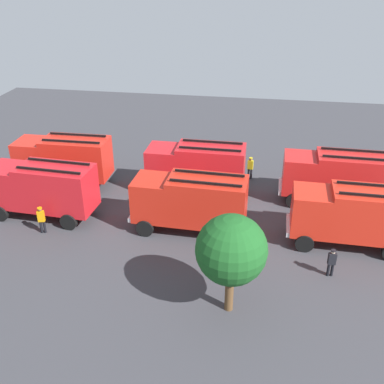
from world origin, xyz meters
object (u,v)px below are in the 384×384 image
tree_0 (231,250)px  firefighter_3 (332,261)px  fire_truck_1 (196,166)px  firefighter_2 (41,219)px  firefighter_0 (250,167)px  fire_truck_3 (353,214)px  fire_truck_4 (190,200)px  fire_truck_0 (335,175)px  fire_truck_5 (42,187)px  traffic_cone_0 (282,180)px  fire_truck_2 (64,158)px

tree_0 → firefighter_3: bearing=-146.1°
fire_truck_1 → firefighter_2: size_ratio=3.99×
firefighter_0 → firefighter_2: firefighter_2 is taller
fire_truck_3 → firefighter_2: (18.87, 1.75, -1.13)m
fire_truck_4 → firefighter_2: bearing=13.4°
firefighter_0 → fire_truck_0: bearing=72.4°
fire_truck_4 → fire_truck_1: bearing=-83.0°
fire_truck_1 → firefighter_3: size_ratio=4.27×
fire_truck_0 → fire_truck_1: size_ratio=1.00×
firefighter_2 → tree_0: (-12.23, 5.05, 2.51)m
firefighter_0 → firefighter_3: (-4.94, 11.58, -0.05)m
fire_truck_5 → firefighter_3: 18.55m
fire_truck_1 → tree_0: size_ratio=1.38×
fire_truck_5 → firefighter_2: (-0.71, 1.99, -1.13)m
fire_truck_4 → tree_0: tree_0 is taller
tree_0 → fire_truck_1: bearing=-73.8°
fire_truck_3 → firefighter_3: fire_truck_3 is taller
fire_truck_0 → fire_truck_4: size_ratio=0.99×
fire_truck_5 → fire_truck_0: bearing=-161.9°
firefighter_0 → firefighter_3: size_ratio=1.04×
fire_truck_3 → traffic_cone_0: bearing=-61.8°
firefighter_2 → fire_truck_0: bearing=-82.9°
fire_truck_2 → firefighter_0: 14.27m
fire_truck_3 → fire_truck_1: bearing=-25.9°
fire_truck_3 → firefighter_0: bearing=-51.1°
firefighter_2 → tree_0: tree_0 is taller
fire_truck_2 → traffic_cone_0: bearing=-171.4°
fire_truck_2 → firefighter_2: 7.01m
fire_truck_2 → traffic_cone_0: fire_truck_2 is taller
fire_truck_1 → tree_0: (-3.51, 12.05, 1.38)m
firefighter_0 → tree_0: bearing=8.4°
fire_truck_1 → fire_truck_2: (10.05, 0.21, 0.00)m
fire_truck_5 → fire_truck_1: bearing=-148.6°
fire_truck_3 → traffic_cone_0: size_ratio=12.62×
firefighter_2 → firefighter_3: size_ratio=1.07×
fire_truck_2 → fire_truck_5: (-0.62, 4.80, 0.00)m
fire_truck_3 → fire_truck_4: same height
fire_truck_4 → firefighter_2: 9.40m
fire_truck_3 → tree_0: tree_0 is taller
fire_truck_2 → firefighter_2: (-1.33, 6.79, -1.13)m
fire_truck_0 → fire_truck_5: same height
traffic_cone_0 → fire_truck_2: bearing=9.3°
firefighter_0 → tree_0: (0.29, 15.10, 2.54)m
fire_truck_3 → firefighter_3: bearing=68.3°
firefighter_3 → firefighter_2: bearing=77.1°
firefighter_0 → traffic_cone_0: (-2.47, 0.59, -0.70)m
tree_0 → traffic_cone_0: bearing=-100.8°
fire_truck_0 → fire_truck_5: (19.14, 5.03, 0.00)m
firefighter_0 → traffic_cone_0: firefighter_0 is taller
firefighter_3 → fire_truck_2: bearing=58.2°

